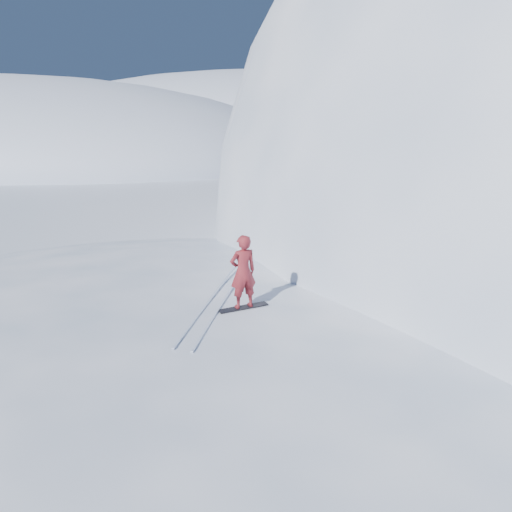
% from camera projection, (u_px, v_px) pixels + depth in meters
% --- Properties ---
extents(ground, '(400.00, 400.00, 0.00)m').
position_uv_depth(ground, '(152.00, 490.00, 9.07)').
color(ground, white).
rests_on(ground, ground).
extents(near_ridge, '(36.00, 28.00, 4.80)m').
position_uv_depth(near_ridge, '(250.00, 411.00, 11.47)').
color(near_ridge, white).
rests_on(near_ridge, ground).
extents(far_ridge_c, '(140.00, 90.00, 36.00)m').
position_uv_depth(far_ridge_c, '(241.00, 144.00, 120.91)').
color(far_ridge_c, white).
rests_on(far_ridge_c, ground).
extents(wind_bumps, '(16.00, 14.40, 1.00)m').
position_uv_depth(wind_bumps, '(178.00, 420.00, 11.16)').
color(wind_bumps, white).
rests_on(wind_bumps, ground).
extents(snowboard, '(1.12, 1.10, 0.02)m').
position_uv_depth(snowboard, '(243.00, 307.00, 11.70)').
color(snowboard, black).
rests_on(snowboard, near_ridge).
extents(snowboarder, '(0.82, 0.81, 1.91)m').
position_uv_depth(snowboarder, '(243.00, 272.00, 11.42)').
color(snowboarder, maroon).
rests_on(snowboarder, snowboard).
extents(board_tracks, '(1.33, 5.95, 0.04)m').
position_uv_depth(board_tracks, '(219.00, 296.00, 12.38)').
color(board_tracks, silver).
rests_on(board_tracks, ground).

